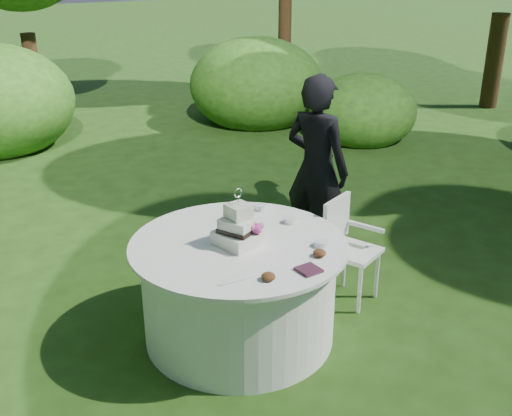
{
  "coord_description": "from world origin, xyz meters",
  "views": [
    {
      "loc": [
        -2.04,
        -3.24,
        2.61
      ],
      "look_at": [
        0.15,
        0.0,
        1.0
      ],
      "focal_mm": 42.0,
      "sensor_mm": 36.0,
      "label": 1
    }
  ],
  "objects_px": {
    "guest": "(317,169)",
    "table": "(239,289)",
    "napkins": "(309,270)",
    "cake": "(239,229)",
    "chair": "(346,241)"
  },
  "relations": [
    {
      "from": "table",
      "to": "cake",
      "type": "distance_m",
      "value": 0.5
    },
    {
      "from": "guest",
      "to": "chair",
      "type": "bearing_deg",
      "value": 141.18
    },
    {
      "from": "table",
      "to": "cake",
      "type": "xyz_separation_m",
      "value": [
        -0.01,
        -0.02,
        0.5
      ]
    },
    {
      "from": "napkins",
      "to": "guest",
      "type": "relative_size",
      "value": 0.08
    },
    {
      "from": "napkins",
      "to": "chair",
      "type": "xyz_separation_m",
      "value": [
        0.88,
        0.59,
        -0.27
      ]
    },
    {
      "from": "napkins",
      "to": "cake",
      "type": "bearing_deg",
      "value": 104.38
    },
    {
      "from": "napkins",
      "to": "cake",
      "type": "xyz_separation_m",
      "value": [
        -0.15,
        0.59,
        0.1
      ]
    },
    {
      "from": "guest",
      "to": "table",
      "type": "xyz_separation_m",
      "value": [
        -1.31,
        -0.73,
        -0.48
      ]
    },
    {
      "from": "cake",
      "to": "chair",
      "type": "bearing_deg",
      "value": -0.07
    },
    {
      "from": "cake",
      "to": "chair",
      "type": "height_order",
      "value": "cake"
    },
    {
      "from": "table",
      "to": "chair",
      "type": "distance_m",
      "value": 1.03
    },
    {
      "from": "table",
      "to": "chair",
      "type": "bearing_deg",
      "value": -1.18
    },
    {
      "from": "napkins",
      "to": "chair",
      "type": "distance_m",
      "value": 1.09
    },
    {
      "from": "napkins",
      "to": "guest",
      "type": "xyz_separation_m",
      "value": [
        1.16,
        1.34,
        0.09
      ]
    },
    {
      "from": "chair",
      "to": "table",
      "type": "bearing_deg",
      "value": 178.82
    }
  ]
}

